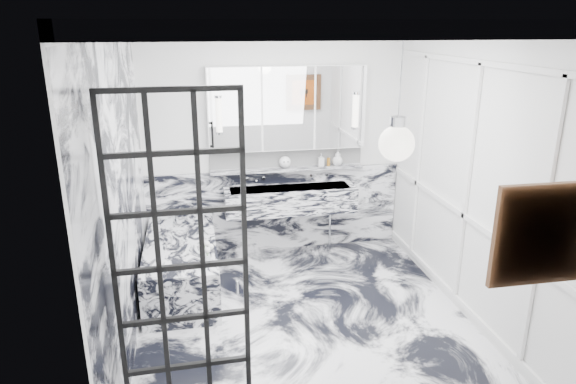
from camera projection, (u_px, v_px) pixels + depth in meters
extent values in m
plane|color=white|center=(305.00, 321.00, 5.04)|extent=(3.60, 3.60, 0.00)
plane|color=white|center=(308.00, 21.00, 4.16)|extent=(3.60, 3.60, 0.00)
plane|color=white|center=(274.00, 142.00, 6.28)|extent=(3.60, 0.00, 3.60)
plane|color=white|center=(374.00, 279.00, 2.92)|extent=(3.60, 0.00, 3.60)
plane|color=white|center=(121.00, 196.00, 4.32)|extent=(0.00, 3.60, 3.60)
plane|color=white|center=(470.00, 176.00, 4.88)|extent=(0.00, 3.60, 3.60)
cube|color=white|center=(275.00, 210.00, 6.53)|extent=(3.18, 0.05, 1.05)
cube|color=white|center=(123.00, 202.00, 4.34)|extent=(0.02, 3.56, 2.68)
cube|color=white|center=(467.00, 186.00, 4.90)|extent=(0.03, 3.40, 2.30)
imported|color=#8C5919|center=(338.00, 157.00, 6.40)|extent=(0.10, 0.10, 0.20)
imported|color=#4C4C51|center=(321.00, 160.00, 6.37)|extent=(0.08, 0.08, 0.16)
imported|color=silver|center=(337.00, 159.00, 6.40)|extent=(0.17, 0.17, 0.17)
sphere|color=white|center=(285.00, 162.00, 6.29)|extent=(0.14, 0.14, 0.14)
cylinder|color=#8C5919|center=(329.00, 162.00, 6.39)|extent=(0.04, 0.04, 0.10)
cylinder|color=silver|center=(206.00, 260.00, 4.94)|extent=(0.08, 0.08, 0.12)
cube|color=#C44514|center=(542.00, 235.00, 3.09)|extent=(0.55, 0.05, 0.55)
sphere|color=white|center=(397.00, 144.00, 3.22)|extent=(0.23, 0.23, 0.23)
cube|color=silver|center=(290.00, 199.00, 6.29)|extent=(1.60, 0.45, 0.30)
cube|color=silver|center=(288.00, 169.00, 6.33)|extent=(1.90, 0.14, 0.04)
cube|color=white|center=(287.00, 157.00, 6.35)|extent=(1.90, 0.03, 0.23)
cube|color=white|center=(288.00, 108.00, 6.10)|extent=(1.90, 0.16, 1.00)
cylinder|color=white|center=(219.00, 115.00, 5.88)|extent=(0.07, 0.07, 0.40)
cylinder|color=white|center=(356.00, 111.00, 6.17)|extent=(0.07, 0.07, 0.40)
cube|color=silver|center=(182.00, 265.00, 5.58)|extent=(0.75, 1.65, 0.55)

